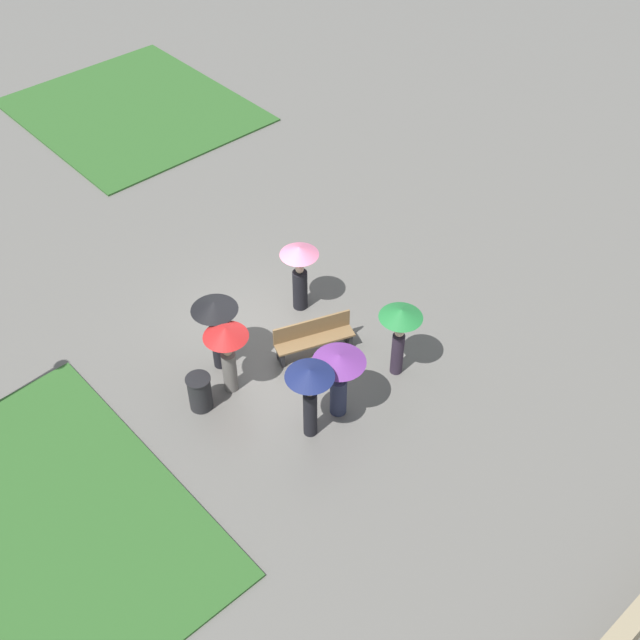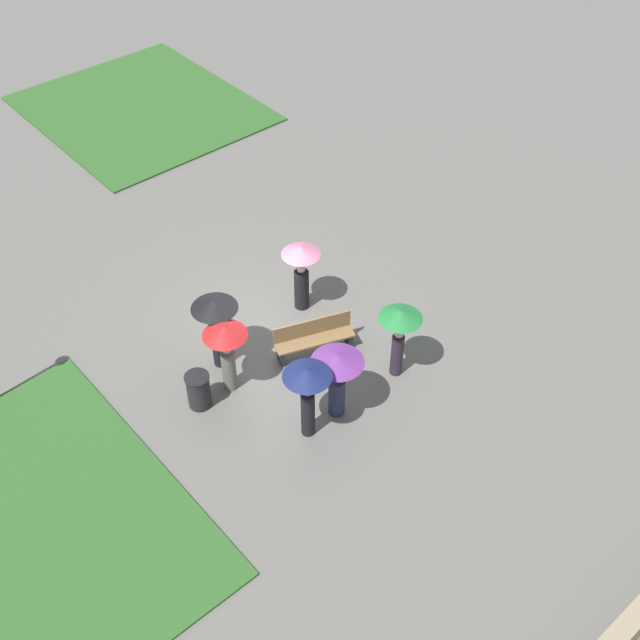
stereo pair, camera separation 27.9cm
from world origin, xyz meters
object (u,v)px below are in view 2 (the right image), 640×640
at_px(crowd_person_purple, 337,372).
at_px(crowd_person_red, 226,344).
at_px(crowd_person_green, 400,327).
at_px(crowd_person_pink, 301,268).
at_px(park_bench, 314,336).
at_px(crowd_person_black, 216,318).
at_px(crowd_person_navy, 308,387).
at_px(trash_bin, 199,390).

relative_size(crowd_person_purple, crowd_person_red, 0.93).
bearing_deg(crowd_person_red, crowd_person_green, -110.06).
bearing_deg(crowd_person_pink, park_bench, 57.15).
distance_m(crowd_person_pink, crowd_person_red, 3.12).
xyz_separation_m(crowd_person_black, crowd_person_red, (-0.27, -0.74, -0.06)).
xyz_separation_m(crowd_person_purple, crowd_person_green, (1.80, -0.02, 0.17)).
relative_size(crowd_person_green, crowd_person_navy, 0.98).
distance_m(crowd_person_navy, crowd_person_red, 2.19).
xyz_separation_m(crowd_person_purple, crowd_person_navy, (-0.84, -0.03, 0.17)).
relative_size(crowd_person_pink, crowd_person_navy, 0.96).
bearing_deg(trash_bin, park_bench, -7.40).
distance_m(crowd_person_black, crowd_person_navy, 2.88).
bearing_deg(crowd_person_red, crowd_person_navy, -153.22).
height_order(crowd_person_pink, crowd_person_red, crowd_person_red).
height_order(crowd_person_black, crowd_person_navy, crowd_person_black).
bearing_deg(trash_bin, crowd_person_purple, -44.81).
bearing_deg(crowd_person_black, trash_bin, -102.80).
distance_m(crowd_person_purple, crowd_person_navy, 0.85).
xyz_separation_m(trash_bin, crowd_person_navy, (1.29, -2.15, 0.97)).
distance_m(trash_bin, crowd_person_black, 1.63).
bearing_deg(crowd_person_pink, crowd_person_navy, 48.99).
bearing_deg(crowd_person_green, crowd_person_purple, 144.11).
bearing_deg(crowd_person_green, crowd_person_pink, 57.83).
xyz_separation_m(trash_bin, crowd_person_pink, (3.76, 1.00, 0.79)).
height_order(park_bench, crowd_person_green, crowd_person_green).
height_order(trash_bin, crowd_person_red, crowd_person_red).
xyz_separation_m(park_bench, crowd_person_black, (-1.88, 1.11, 0.96)).
relative_size(crowd_person_purple, crowd_person_green, 0.92).
bearing_deg(crowd_person_black, crowd_person_purple, -26.38).
relative_size(crowd_person_purple, crowd_person_pink, 0.94).
relative_size(park_bench, crowd_person_green, 1.00).
relative_size(park_bench, trash_bin, 2.16).
bearing_deg(crowd_person_green, crowd_person_black, 99.60).
height_order(trash_bin, crowd_person_green, crowd_person_green).
distance_m(trash_bin, crowd_person_red, 1.23).
bearing_deg(park_bench, trash_bin, -166.68).
relative_size(crowd_person_navy, crowd_person_red, 1.04).
height_order(crowd_person_pink, crowd_person_black, crowd_person_black).
bearing_deg(crowd_person_navy, trash_bin, 68.11).
bearing_deg(crowd_person_red, crowd_person_pink, -56.91).
bearing_deg(crowd_person_navy, crowd_person_red, 49.87).
bearing_deg(trash_bin, crowd_person_pink, 14.90).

